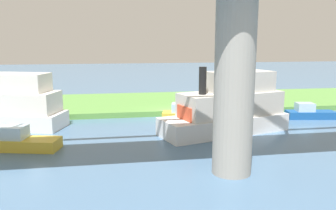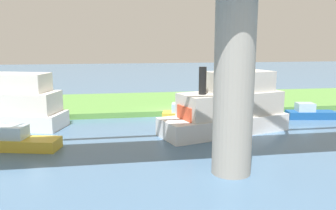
{
  "view_description": "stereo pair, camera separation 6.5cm",
  "coord_description": "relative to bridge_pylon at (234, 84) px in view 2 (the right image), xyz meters",
  "views": [
    {
      "loc": [
        5.42,
        30.48,
        6.76
      ],
      "look_at": [
        1.12,
        5.0,
        2.0
      ],
      "focal_mm": 36.72,
      "sensor_mm": 36.0,
      "label": 1
    },
    {
      "loc": [
        5.35,
        30.49,
        6.76
      ],
      "look_at": [
        1.12,
        5.0,
        2.0
      ],
      "focal_mm": 36.72,
      "sensor_mm": 36.0,
      "label": 2
    }
  ],
  "objects": [
    {
      "name": "grassy_bank",
      "position": [
        0.7,
        -20.17,
        -4.42
      ],
      "size": [
        80.0,
        12.0,
        0.5
      ],
      "primitive_type": "cube",
      "color": "#5B9342",
      "rests_on": "ground"
    },
    {
      "name": "pontoon_yellow",
      "position": [
        14.17,
        -12.22,
        -2.9
      ],
      "size": [
        9.84,
        5.7,
        4.77
      ],
      "color": "white",
      "rests_on": "ground"
    },
    {
      "name": "person_on_bank",
      "position": [
        -3.88,
        -16.62,
        -3.46
      ],
      "size": [
        0.49,
        0.49,
        1.39
      ],
      "color": "#2D334C",
      "rests_on": "grassy_bank"
    },
    {
      "name": "riverboat_paddlewheel",
      "position": [
        -11.39,
        -11.31,
        -4.17
      ],
      "size": [
        4.38,
        2.16,
        1.4
      ],
      "color": "#195199",
      "rests_on": "ground"
    },
    {
      "name": "mooring_post",
      "position": [
        -5.35,
        -14.89,
        -3.68
      ],
      "size": [
        0.2,
        0.2,
        0.97
      ],
      "primitive_type": "cylinder",
      "color": "brown",
      "rests_on": "grassy_bank"
    },
    {
      "name": "bridge_pylon",
      "position": [
        0.0,
        0.0,
        0.0
      ],
      "size": [
        2.03,
        2.03,
        9.33
      ],
      "primitive_type": "cylinder",
      "color": "#9E998E",
      "rests_on": "ground"
    },
    {
      "name": "skiff_small",
      "position": [
        11.89,
        -6.01,
        -4.12
      ],
      "size": [
        4.86,
        2.68,
        1.53
      ],
      "color": "gold",
      "rests_on": "ground"
    },
    {
      "name": "houseboat_blue",
      "position": [
        -0.34,
        -12.56,
        -4.15
      ],
      "size": [
        4.61,
        2.63,
        1.45
      ],
      "color": "gold",
      "rests_on": "ground"
    },
    {
      "name": "motorboat_red",
      "position": [
        -2.58,
        -7.94,
        -2.8
      ],
      "size": [
        10.36,
        5.95,
        5.03
      ],
      "color": "white",
      "rests_on": "ground"
    },
    {
      "name": "ground_plane",
      "position": [
        0.7,
        -14.17,
        -4.67
      ],
      "size": [
        160.0,
        160.0,
        0.0
      ],
      "primitive_type": "plane",
      "color": "#4C7093"
    }
  ]
}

